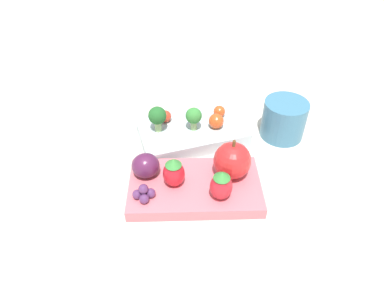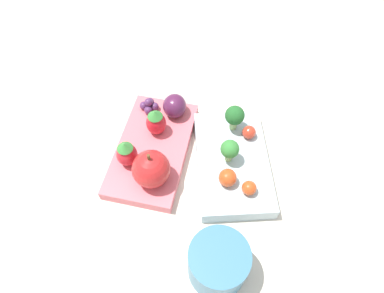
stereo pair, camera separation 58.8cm
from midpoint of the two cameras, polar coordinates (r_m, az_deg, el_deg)
The scene contains 14 objects.
ground_plane at distance 0.51m, azimuth 25.81°, elevation -18.51°, with size 4.00×4.00×0.00m, color beige.
bento_box_savoury at distance 0.52m, azimuth 33.77°, elevation -19.16°, with size 0.21×0.14×0.03m.
bento_box_fruit at distance 0.48m, azimuth 18.38°, elevation -17.84°, with size 0.22×0.14×0.02m.
broccoli_floret_0 at distance 0.50m, azimuth 34.33°, elevation -11.02°, with size 0.03×0.03×0.05m.
broccoli_floret_1 at distance 0.49m, azimuth 35.39°, elevation -18.05°, with size 0.03×0.03×0.04m.
cherry_tomato_0 at distance 0.53m, azimuth 36.15°, elevation -13.36°, with size 0.02×0.02×0.02m.
cherry_tomato_1 at distance 0.51m, azimuth 39.29°, elevation -24.05°, with size 0.02×0.02×0.02m.
cherry_tomato_2 at distance 0.49m, azimuth 35.71°, elevation -23.14°, with size 0.03×0.03×0.03m.
apple at distance 0.43m, azimuth 22.16°, elevation -24.55°, with size 0.06×0.06×0.07m.
strawberry_0 at distance 0.43m, azimuth 15.63°, elevation -21.40°, with size 0.03×0.03×0.05m.
strawberry_1 at distance 0.46m, azimuth 19.71°, elevation -13.33°, with size 0.03×0.03×0.05m.
plum at distance 0.48m, azimuth 22.02°, elevation -8.97°, with size 0.04×0.04×0.04m.
grape_cluster at distance 0.48m, azimuth 16.26°, elevation -8.66°, with size 0.03×0.03×0.02m.
drinking_cup at distance 0.49m, azimuth 38.96°, elevation -37.66°, with size 0.08×0.08×0.07m.
Camera 2 is at (0.30, 0.03, 0.49)m, focal length 32.00 mm.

